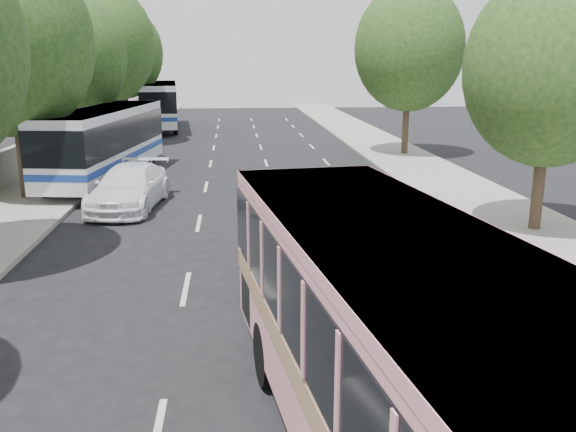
{
  "coord_description": "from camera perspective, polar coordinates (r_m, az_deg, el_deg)",
  "views": [
    {
      "loc": [
        -0.71,
        -9.73,
        5.26
      ],
      "look_at": [
        0.58,
        4.47,
        1.6
      ],
      "focal_mm": 38.0,
      "sensor_mm": 36.0,
      "label": 1
    }
  ],
  "objects": [
    {
      "name": "ground",
      "position": [
        11.08,
        -0.93,
        -13.94
      ],
      "size": [
        120.0,
        120.0,
        0.0
      ],
      "primitive_type": "plane",
      "color": "black",
      "rests_on": "ground"
    },
    {
      "name": "sidewalk_left",
      "position": [
        31.17,
        -19.63,
        3.99
      ],
      "size": [
        4.0,
        90.0,
        0.15
      ],
      "primitive_type": "cube",
      "color": "#9E998E",
      "rests_on": "ground"
    },
    {
      "name": "sidewalk_right",
      "position": [
        31.55,
        11.91,
        4.6
      ],
      "size": [
        4.0,
        90.0,
        0.12
      ],
      "primitive_type": "cube",
      "color": "#9E998E",
      "rests_on": "ground"
    },
    {
      "name": "low_wall",
      "position": [
        31.54,
        -22.93,
        5.32
      ],
      "size": [
        0.3,
        90.0,
        1.5
      ],
      "primitive_type": "cube",
      "color": "#9E998E",
      "rests_on": "sidewalk_left"
    },
    {
      "name": "tree_left_c",
      "position": [
        24.97,
        -24.56,
        15.14
      ],
      "size": [
        6.0,
        6.0,
        9.35
      ],
      "color": "#38281E",
      "rests_on": "ground"
    },
    {
      "name": "tree_left_d",
      "position": [
        32.62,
        -19.67,
        14.25
      ],
      "size": [
        5.52,
        5.52,
        8.6
      ],
      "color": "#38281E",
      "rests_on": "ground"
    },
    {
      "name": "tree_left_e",
      "position": [
        40.43,
        -16.8,
        15.47
      ],
      "size": [
        6.3,
        6.3,
        9.82
      ],
      "color": "#38281E",
      "rests_on": "ground"
    },
    {
      "name": "tree_left_f",
      "position": [
        48.33,
        -15.11,
        14.8
      ],
      "size": [
        5.88,
        5.88,
        9.16
      ],
      "color": "#38281E",
      "rests_on": "ground"
    },
    {
      "name": "tree_right_near",
      "position": [
        20.05,
        23.7,
        13.07
      ],
      "size": [
        5.1,
        5.1,
        7.95
      ],
      "color": "#38281E",
      "rests_on": "ground"
    },
    {
      "name": "tree_right_far",
      "position": [
        35.07,
        11.45,
        15.54
      ],
      "size": [
        6.0,
        6.0,
        9.35
      ],
      "color": "#38281E",
      "rests_on": "ground"
    },
    {
      "name": "pink_bus",
      "position": [
        7.37,
        11.42,
        -11.88
      ],
      "size": [
        3.91,
        10.49,
        3.27
      ],
      "rotation": [
        0.0,
        0.0,
        0.13
      ],
      "color": "pink",
      "rests_on": "ground"
    },
    {
      "name": "pink_taxi",
      "position": [
        15.59,
        -0.13,
        -2.07
      ],
      "size": [
        2.47,
        5.1,
        1.68
      ],
      "primitive_type": "imported",
      "rotation": [
        0.0,
        0.0,
        -0.1
      ],
      "color": "#D71284",
      "rests_on": "ground"
    },
    {
      "name": "white_pickup",
      "position": [
        22.91,
        -14.62,
        2.61
      ],
      "size": [
        2.75,
        5.48,
        1.53
      ],
      "primitive_type": "imported",
      "rotation": [
        0.0,
        0.0,
        -0.12
      ],
      "color": "white",
      "rests_on": "ground"
    },
    {
      "name": "tour_coach_front",
      "position": [
        28.05,
        -16.77,
        6.99
      ],
      "size": [
        3.8,
        10.97,
        3.22
      ],
      "rotation": [
        0.0,
        0.0,
        -0.14
      ],
      "color": "silver",
      "rests_on": "ground"
    },
    {
      "name": "tour_coach_rear",
      "position": [
        49.06,
        -11.91,
        10.44
      ],
      "size": [
        3.62,
        12.0,
        3.54
      ],
      "rotation": [
        0.0,
        0.0,
        0.09
      ],
      "color": "white",
      "rests_on": "ground"
    },
    {
      "name": "taxi_roof_sign",
      "position": [
        15.36,
        -0.13,
        1.25
      ],
      "size": [
        0.57,
        0.24,
        0.18
      ],
      "primitive_type": "cube",
      "rotation": [
        0.0,
        0.0,
        -0.1
      ],
      "color": "silver",
      "rests_on": "pink_taxi"
    }
  ]
}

